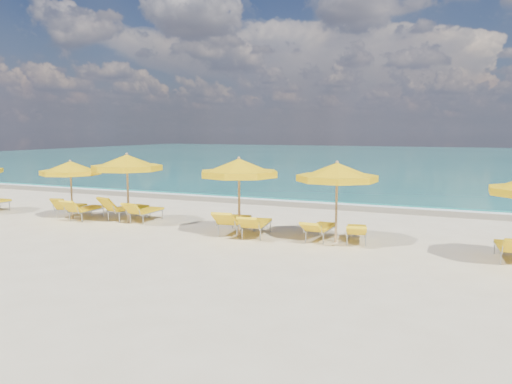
% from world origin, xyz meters
% --- Properties ---
extents(ground_plane, '(120.00, 120.00, 0.00)m').
position_xyz_m(ground_plane, '(0.00, 0.00, 0.00)').
color(ground_plane, beige).
extents(ocean, '(120.00, 80.00, 0.30)m').
position_xyz_m(ocean, '(0.00, 48.00, 0.00)').
color(ocean, '#126864').
rests_on(ocean, ground).
extents(wet_sand_band, '(120.00, 2.60, 0.01)m').
position_xyz_m(wet_sand_band, '(0.00, 7.40, 0.00)').
color(wet_sand_band, tan).
rests_on(wet_sand_band, ground).
extents(foam_line, '(120.00, 1.20, 0.03)m').
position_xyz_m(foam_line, '(0.00, 8.20, 0.00)').
color(foam_line, white).
rests_on(foam_line, ground).
extents(whitecap_near, '(14.00, 0.36, 0.05)m').
position_xyz_m(whitecap_near, '(-6.00, 17.00, 0.00)').
color(whitecap_near, white).
rests_on(whitecap_near, ground).
extents(whitecap_far, '(18.00, 0.30, 0.05)m').
position_xyz_m(whitecap_far, '(8.00, 24.00, 0.00)').
color(whitecap_far, white).
rests_on(whitecap_far, ground).
extents(umbrella_1, '(2.42, 2.42, 2.20)m').
position_xyz_m(umbrella_1, '(-6.86, 0.19, 1.88)').
color(umbrella_1, tan).
rests_on(umbrella_1, ground).
extents(umbrella_2, '(2.94, 2.94, 2.49)m').
position_xyz_m(umbrella_2, '(-4.46, 0.40, 2.12)').
color(umbrella_2, tan).
rests_on(umbrella_2, ground).
extents(umbrella_3, '(2.67, 2.67, 2.47)m').
position_xyz_m(umbrella_3, '(0.12, -0.08, 2.11)').
color(umbrella_3, tan).
rests_on(umbrella_3, ground).
extents(umbrella_4, '(2.97, 2.97, 2.40)m').
position_xyz_m(umbrella_4, '(3.08, 0.30, 2.05)').
color(umbrella_4, tan).
rests_on(umbrella_4, ground).
extents(lounger_1_left, '(0.89, 1.73, 0.82)m').
position_xyz_m(lounger_1_left, '(-7.39, 0.69, 0.21)').
color(lounger_1_left, '#A5A8AD').
rests_on(lounger_1_left, ground).
extents(lounger_1_right, '(0.71, 1.86, 0.85)m').
position_xyz_m(lounger_1_right, '(-6.37, 0.37, 0.23)').
color(lounger_1_right, '#A5A8AD').
rests_on(lounger_1_right, ground).
extents(lounger_2_left, '(1.02, 2.03, 0.96)m').
position_xyz_m(lounger_2_left, '(-4.96, 0.95, 0.25)').
color(lounger_2_left, '#A5A8AD').
rests_on(lounger_2_left, ground).
extents(lounger_2_right, '(0.63, 1.82, 0.82)m').
position_xyz_m(lounger_2_right, '(-4.09, 0.91, 0.22)').
color(lounger_2_right, '#A5A8AD').
rests_on(lounger_2_right, ground).
extents(lounger_3_left, '(0.91, 2.10, 0.88)m').
position_xyz_m(lounger_3_left, '(-0.23, 0.28, 0.25)').
color(lounger_3_left, '#A5A8AD').
rests_on(lounger_3_left, ground).
extents(lounger_3_right, '(0.90, 2.00, 0.81)m').
position_xyz_m(lounger_3_right, '(0.60, 0.16, 0.23)').
color(lounger_3_right, '#A5A8AD').
rests_on(lounger_3_right, ground).
extents(lounger_4_left, '(0.68, 1.87, 0.72)m').
position_xyz_m(lounger_4_left, '(2.57, 0.48, 0.22)').
color(lounger_4_left, '#A5A8AD').
rests_on(lounger_4_left, ground).
extents(lounger_4_right, '(0.92, 1.86, 0.68)m').
position_xyz_m(lounger_4_right, '(3.63, 0.57, 0.21)').
color(lounger_4_right, '#A5A8AD').
rests_on(lounger_4_right, ground).
extents(lounger_5_left, '(0.72, 1.72, 0.77)m').
position_xyz_m(lounger_5_left, '(7.62, 0.02, 0.21)').
color(lounger_5_left, '#A5A8AD').
rests_on(lounger_5_left, ground).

